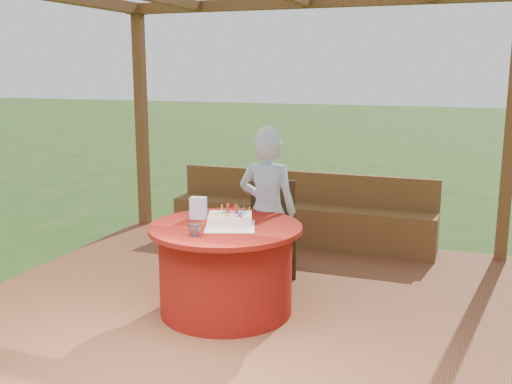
{
  "coord_description": "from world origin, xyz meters",
  "views": [
    {
      "loc": [
        1.81,
        -4.64,
        2.08
      ],
      "look_at": [
        0.0,
        0.25,
        1.0
      ],
      "focal_mm": 42.0,
      "sensor_mm": 36.0,
      "label": 1
    }
  ],
  "objects_px": {
    "bench": "(301,220)",
    "gift_bag": "(198,208)",
    "drinking_glass": "(194,230)",
    "chair": "(274,223)",
    "birthday_cake": "(230,220)",
    "table": "(226,268)",
    "elderly_woman": "(267,208)"
  },
  "relations": [
    {
      "from": "bench",
      "to": "gift_bag",
      "type": "bearing_deg",
      "value": -99.3
    },
    {
      "from": "chair",
      "to": "gift_bag",
      "type": "xyz_separation_m",
      "value": [
        -0.35,
        -0.95,
        0.33
      ]
    },
    {
      "from": "gift_bag",
      "to": "drinking_glass",
      "type": "relative_size",
      "value": 1.82
    },
    {
      "from": "elderly_woman",
      "to": "drinking_glass",
      "type": "height_order",
      "value": "elderly_woman"
    },
    {
      "from": "table",
      "to": "chair",
      "type": "xyz_separation_m",
      "value": [
        0.05,
        1.07,
        0.12
      ]
    },
    {
      "from": "chair",
      "to": "drinking_glass",
      "type": "xyz_separation_m",
      "value": [
        -0.14,
        -1.44,
        0.28
      ]
    },
    {
      "from": "elderly_woman",
      "to": "gift_bag",
      "type": "relative_size",
      "value": 8.07
    },
    {
      "from": "gift_bag",
      "to": "chair",
      "type": "bearing_deg",
      "value": 62.76
    },
    {
      "from": "elderly_woman",
      "to": "gift_bag",
      "type": "height_order",
      "value": "elderly_woman"
    },
    {
      "from": "table",
      "to": "elderly_woman",
      "type": "height_order",
      "value": "elderly_woman"
    },
    {
      "from": "drinking_glass",
      "to": "table",
      "type": "bearing_deg",
      "value": 76.6
    },
    {
      "from": "chair",
      "to": "drinking_glass",
      "type": "relative_size",
      "value": 8.81
    },
    {
      "from": "birthday_cake",
      "to": "drinking_glass",
      "type": "relative_size",
      "value": 4.94
    },
    {
      "from": "birthday_cake",
      "to": "gift_bag",
      "type": "xyz_separation_m",
      "value": [
        -0.35,
        0.15,
        0.04
      ]
    },
    {
      "from": "elderly_woman",
      "to": "birthday_cake",
      "type": "distance_m",
      "value": 0.68
    },
    {
      "from": "chair",
      "to": "gift_bag",
      "type": "relative_size",
      "value": 4.84
    },
    {
      "from": "table",
      "to": "chair",
      "type": "relative_size",
      "value": 1.39
    },
    {
      "from": "table",
      "to": "gift_bag",
      "type": "height_order",
      "value": "gift_bag"
    },
    {
      "from": "bench",
      "to": "table",
      "type": "distance_m",
      "value": 2.1
    },
    {
      "from": "table",
      "to": "drinking_glass",
      "type": "height_order",
      "value": "drinking_glass"
    },
    {
      "from": "table",
      "to": "chair",
      "type": "height_order",
      "value": "chair"
    },
    {
      "from": "birthday_cake",
      "to": "gift_bag",
      "type": "height_order",
      "value": "gift_bag"
    },
    {
      "from": "table",
      "to": "drinking_glass",
      "type": "distance_m",
      "value": 0.56
    },
    {
      "from": "bench",
      "to": "birthday_cake",
      "type": "relative_size",
      "value": 6.05
    },
    {
      "from": "gift_bag",
      "to": "drinking_glass",
      "type": "bearing_deg",
      "value": -74.53
    },
    {
      "from": "table",
      "to": "birthday_cake",
      "type": "distance_m",
      "value": 0.42
    },
    {
      "from": "chair",
      "to": "drinking_glass",
      "type": "height_order",
      "value": "chair"
    },
    {
      "from": "birthday_cake",
      "to": "gift_bag",
      "type": "bearing_deg",
      "value": 156.56
    },
    {
      "from": "birthday_cake",
      "to": "drinking_glass",
      "type": "bearing_deg",
      "value": -112.47
    },
    {
      "from": "table",
      "to": "elderly_woman",
      "type": "bearing_deg",
      "value": 78.42
    },
    {
      "from": "bench",
      "to": "chair",
      "type": "bearing_deg",
      "value": -88.83
    },
    {
      "from": "bench",
      "to": "birthday_cake",
      "type": "xyz_separation_m",
      "value": [
        0.03,
        -2.13,
        0.52
      ]
    }
  ]
}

